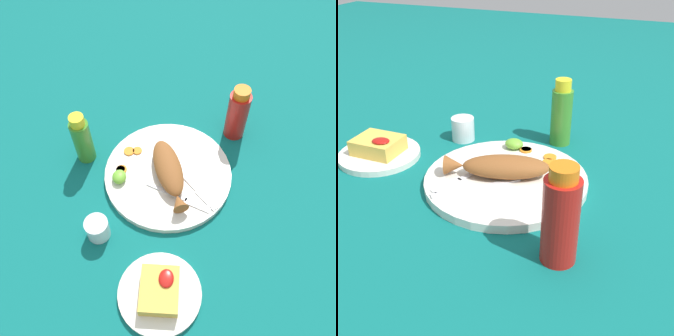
% 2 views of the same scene
% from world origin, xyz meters
% --- Properties ---
extents(ground_plane, '(4.00, 4.00, 0.00)m').
position_xyz_m(ground_plane, '(0.00, 0.00, 0.00)').
color(ground_plane, '#0C605B').
extents(main_plate, '(0.34, 0.34, 0.02)m').
position_xyz_m(main_plate, '(0.00, 0.00, 0.01)').
color(main_plate, silver).
rests_on(main_plate, ground_plane).
extents(fried_fish, '(0.23, 0.12, 0.05)m').
position_xyz_m(fried_fish, '(-0.01, -0.00, 0.04)').
color(fried_fish, brown).
rests_on(fried_fish, main_plate).
extents(fork_near, '(0.15, 0.13, 0.00)m').
position_xyz_m(fork_near, '(-0.05, -0.07, 0.02)').
color(fork_near, silver).
rests_on(fork_near, main_plate).
extents(fork_far, '(0.08, 0.18, 0.00)m').
position_xyz_m(fork_far, '(-0.08, -0.04, 0.02)').
color(fork_far, silver).
rests_on(fork_far, main_plate).
extents(carrot_slice_near, '(0.03, 0.03, 0.00)m').
position_xyz_m(carrot_slice_near, '(0.06, 0.11, 0.02)').
color(carrot_slice_near, orange).
rests_on(carrot_slice_near, main_plate).
extents(carrot_slice_mid, '(0.03, 0.03, 0.00)m').
position_xyz_m(carrot_slice_mid, '(0.07, 0.09, 0.02)').
color(carrot_slice_mid, orange).
rests_on(carrot_slice_mid, main_plate).
extents(carrot_slice_far, '(0.03, 0.03, 0.00)m').
position_xyz_m(carrot_slice_far, '(0.00, 0.13, 0.02)').
color(carrot_slice_far, orange).
rests_on(carrot_slice_far, main_plate).
extents(carrot_slice_extra, '(0.02, 0.02, 0.00)m').
position_xyz_m(carrot_slice_extra, '(-0.00, 0.13, 0.02)').
color(carrot_slice_extra, orange).
rests_on(carrot_slice_extra, main_plate).
extents(lime_wedge_main, '(0.04, 0.04, 0.02)m').
position_xyz_m(lime_wedge_main, '(-0.03, 0.13, 0.03)').
color(lime_wedge_main, '#6BB233').
rests_on(lime_wedge_main, main_plate).
extents(hot_sauce_bottle_red, '(0.06, 0.06, 0.17)m').
position_xyz_m(hot_sauce_bottle_red, '(0.16, -0.18, 0.08)').
color(hot_sauce_bottle_red, '#B21914').
rests_on(hot_sauce_bottle_red, ground_plane).
extents(hot_sauce_bottle_green, '(0.05, 0.05, 0.16)m').
position_xyz_m(hot_sauce_bottle_green, '(0.05, 0.23, 0.08)').
color(hot_sauce_bottle_green, '#3D8428').
rests_on(hot_sauce_bottle_green, ground_plane).
extents(salt_cup, '(0.06, 0.06, 0.06)m').
position_xyz_m(salt_cup, '(-0.18, 0.16, 0.03)').
color(salt_cup, silver).
rests_on(salt_cup, ground_plane).
extents(side_plate_fries, '(0.19, 0.19, 0.01)m').
position_xyz_m(side_plate_fries, '(-0.32, -0.00, 0.01)').
color(side_plate_fries, silver).
rests_on(side_plate_fries, ground_plane).
extents(fries_pile, '(0.10, 0.08, 0.04)m').
position_xyz_m(fries_pile, '(-0.32, -0.00, 0.03)').
color(fries_pile, gold).
rests_on(fries_pile, side_plate_fries).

